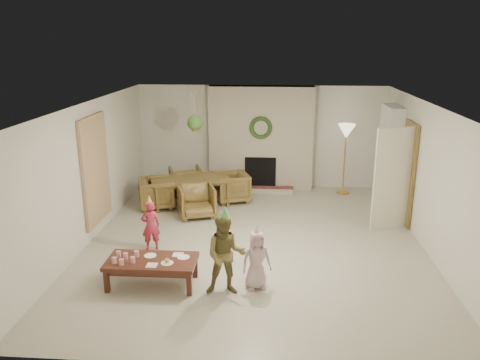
# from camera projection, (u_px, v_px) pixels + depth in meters

# --- Properties ---
(floor) EXTENTS (7.00, 7.00, 0.00)m
(floor) POSITION_uv_depth(u_px,v_px,m) (255.00, 241.00, 8.71)
(floor) COLOR #B7B29E
(floor) RESTS_ON ground
(ceiling) EXTENTS (7.00, 7.00, 0.00)m
(ceiling) POSITION_uv_depth(u_px,v_px,m) (256.00, 105.00, 8.00)
(ceiling) COLOR white
(ceiling) RESTS_ON wall_back
(wall_back) EXTENTS (7.00, 0.00, 7.00)m
(wall_back) POSITION_uv_depth(u_px,v_px,m) (261.00, 137.00, 11.70)
(wall_back) COLOR silver
(wall_back) RESTS_ON floor
(wall_front) EXTENTS (7.00, 0.00, 7.00)m
(wall_front) POSITION_uv_depth(u_px,v_px,m) (242.00, 268.00, 5.01)
(wall_front) COLOR silver
(wall_front) RESTS_ON floor
(wall_left) EXTENTS (0.00, 7.00, 7.00)m
(wall_left) POSITION_uv_depth(u_px,v_px,m) (89.00, 173.00, 8.56)
(wall_left) COLOR silver
(wall_left) RESTS_ON floor
(wall_right) EXTENTS (0.00, 7.00, 7.00)m
(wall_right) POSITION_uv_depth(u_px,v_px,m) (430.00, 179.00, 8.14)
(wall_right) COLOR silver
(wall_right) RESTS_ON floor
(fireplace_mass) EXTENTS (2.50, 0.40, 2.50)m
(fireplace_mass) POSITION_uv_depth(u_px,v_px,m) (261.00, 138.00, 11.51)
(fireplace_mass) COLOR #5C2518
(fireplace_mass) RESTS_ON floor
(fireplace_hearth) EXTENTS (1.60, 0.30, 0.12)m
(fireplace_hearth) POSITION_uv_depth(u_px,v_px,m) (260.00, 189.00, 11.51)
(fireplace_hearth) COLOR maroon
(fireplace_hearth) RESTS_ON floor
(fireplace_firebox) EXTENTS (0.75, 0.12, 0.75)m
(fireplace_firebox) POSITION_uv_depth(u_px,v_px,m) (260.00, 172.00, 11.56)
(fireplace_firebox) COLOR black
(fireplace_firebox) RESTS_ON floor
(fireplace_wreath) EXTENTS (0.54, 0.10, 0.54)m
(fireplace_wreath) POSITION_uv_depth(u_px,v_px,m) (261.00, 128.00, 11.20)
(fireplace_wreath) COLOR #224218
(fireplace_wreath) RESTS_ON fireplace_mass
(floor_lamp_base) EXTENTS (0.31, 0.31, 0.03)m
(floor_lamp_base) POSITION_uv_depth(u_px,v_px,m) (343.00, 192.00, 11.43)
(floor_lamp_base) COLOR gold
(floor_lamp_base) RESTS_ON floor
(floor_lamp_post) EXTENTS (0.03, 0.03, 1.51)m
(floor_lamp_post) POSITION_uv_depth(u_px,v_px,m) (345.00, 162.00, 11.22)
(floor_lamp_post) COLOR gold
(floor_lamp_post) RESTS_ON floor
(floor_lamp_shade) EXTENTS (0.40, 0.40, 0.33)m
(floor_lamp_shade) POSITION_uv_depth(u_px,v_px,m) (346.00, 131.00, 11.01)
(floor_lamp_shade) COLOR beige
(floor_lamp_shade) RESTS_ON floor_lamp_post
(bookshelf_carcass) EXTENTS (0.30, 1.00, 2.20)m
(bookshelf_carcass) POSITION_uv_depth(u_px,v_px,m) (389.00, 156.00, 10.40)
(bookshelf_carcass) COLOR white
(bookshelf_carcass) RESTS_ON floor
(bookshelf_shelf_a) EXTENTS (0.30, 0.92, 0.03)m
(bookshelf_shelf_a) POSITION_uv_depth(u_px,v_px,m) (386.00, 184.00, 10.58)
(bookshelf_shelf_a) COLOR white
(bookshelf_shelf_a) RESTS_ON bookshelf_carcass
(bookshelf_shelf_b) EXTENTS (0.30, 0.92, 0.03)m
(bookshelf_shelf_b) POSITION_uv_depth(u_px,v_px,m) (387.00, 167.00, 10.47)
(bookshelf_shelf_b) COLOR white
(bookshelf_shelf_b) RESTS_ON bookshelf_carcass
(bookshelf_shelf_c) EXTENTS (0.30, 0.92, 0.03)m
(bookshelf_shelf_c) POSITION_uv_depth(u_px,v_px,m) (389.00, 149.00, 10.36)
(bookshelf_shelf_c) COLOR white
(bookshelf_shelf_c) RESTS_ON bookshelf_carcass
(bookshelf_shelf_d) EXTENTS (0.30, 0.92, 0.03)m
(bookshelf_shelf_d) POSITION_uv_depth(u_px,v_px,m) (390.00, 131.00, 10.24)
(bookshelf_shelf_d) COLOR white
(bookshelf_shelf_d) RESTS_ON bookshelf_carcass
(books_row_lower) EXTENTS (0.20, 0.40, 0.24)m
(books_row_lower) POSITION_uv_depth(u_px,v_px,m) (387.00, 180.00, 10.40)
(books_row_lower) COLOR #A51E2E
(books_row_lower) RESTS_ON bookshelf_shelf_a
(books_row_mid) EXTENTS (0.20, 0.44, 0.24)m
(books_row_mid) POSITION_uv_depth(u_px,v_px,m) (386.00, 160.00, 10.48)
(books_row_mid) COLOR #295296
(books_row_mid) RESTS_ON bookshelf_shelf_b
(books_row_upper) EXTENTS (0.20, 0.36, 0.22)m
(books_row_upper) POSITION_uv_depth(u_px,v_px,m) (389.00, 145.00, 10.22)
(books_row_upper) COLOR #C57A2A
(books_row_upper) RESTS_ON bookshelf_shelf_c
(door_frame) EXTENTS (0.05, 0.86, 2.04)m
(door_frame) POSITION_uv_depth(u_px,v_px,m) (408.00, 173.00, 9.36)
(door_frame) COLOR brown
(door_frame) RESTS_ON floor
(door_leaf) EXTENTS (0.77, 0.32, 2.00)m
(door_leaf) POSITION_uv_depth(u_px,v_px,m) (393.00, 179.00, 9.03)
(door_leaf) COLOR beige
(door_leaf) RESTS_ON floor
(curtain_panel) EXTENTS (0.06, 1.20, 2.00)m
(curtain_panel) POSITION_uv_depth(u_px,v_px,m) (95.00, 170.00, 8.75)
(curtain_panel) COLOR beige
(curtain_panel) RESTS_ON wall_left
(dining_table) EXTENTS (1.93, 1.46, 0.60)m
(dining_table) POSITION_uv_depth(u_px,v_px,m) (191.00, 192.00, 10.56)
(dining_table) COLOR brown
(dining_table) RESTS_ON floor
(dining_chair_near) EXTENTS (0.91, 0.92, 0.66)m
(dining_chair_near) POSITION_uv_depth(u_px,v_px,m) (197.00, 201.00, 9.85)
(dining_chair_near) COLOR brown
(dining_chair_near) RESTS_ON floor
(dining_chair_far) EXTENTS (0.91, 0.92, 0.66)m
(dining_chair_far) POSITION_uv_depth(u_px,v_px,m) (186.00, 181.00, 11.24)
(dining_chair_far) COLOR brown
(dining_chair_far) RESTS_ON floor
(dining_chair_left) EXTENTS (0.92, 0.91, 0.66)m
(dining_chair_left) POSITION_uv_depth(u_px,v_px,m) (157.00, 193.00, 10.36)
(dining_chair_left) COLOR brown
(dining_chair_left) RESTS_ON floor
(dining_chair_right) EXTENTS (0.92, 0.91, 0.66)m
(dining_chair_right) POSITION_uv_depth(u_px,v_px,m) (232.00, 187.00, 10.78)
(dining_chair_right) COLOR brown
(dining_chair_right) RESTS_ON floor
(hanging_plant_cord) EXTENTS (0.01, 0.01, 0.70)m
(hanging_plant_cord) POSITION_uv_depth(u_px,v_px,m) (195.00, 112.00, 9.62)
(hanging_plant_cord) COLOR tan
(hanging_plant_cord) RESTS_ON ceiling
(hanging_plant_pot) EXTENTS (0.16, 0.16, 0.12)m
(hanging_plant_pot) POSITION_uv_depth(u_px,v_px,m) (195.00, 129.00, 9.72)
(hanging_plant_pot) COLOR brown
(hanging_plant_pot) RESTS_ON hanging_plant_cord
(hanging_plant_foliage) EXTENTS (0.32, 0.32, 0.32)m
(hanging_plant_foliage) POSITION_uv_depth(u_px,v_px,m) (195.00, 123.00, 9.68)
(hanging_plant_foliage) COLOR #28511B
(hanging_plant_foliage) RESTS_ON hanging_plant_pot
(coffee_table_top) EXTENTS (1.34, 0.67, 0.06)m
(coffee_table_top) POSITION_uv_depth(u_px,v_px,m) (152.00, 261.00, 7.08)
(coffee_table_top) COLOR #4A2418
(coffee_table_top) RESTS_ON floor
(coffee_table_apron) EXTENTS (1.24, 0.57, 0.08)m
(coffee_table_apron) POSITION_uv_depth(u_px,v_px,m) (152.00, 266.00, 7.10)
(coffee_table_apron) COLOR #4A2418
(coffee_table_apron) RESTS_ON floor
(coffee_leg_fl) EXTENTS (0.07, 0.07, 0.35)m
(coffee_leg_fl) POSITION_uv_depth(u_px,v_px,m) (107.00, 281.00, 6.92)
(coffee_leg_fl) COLOR #4A2418
(coffee_leg_fl) RESTS_ON floor
(coffee_leg_fr) EXTENTS (0.07, 0.07, 0.35)m
(coffee_leg_fr) POSITION_uv_depth(u_px,v_px,m) (189.00, 284.00, 6.84)
(coffee_leg_fr) COLOR #4A2418
(coffee_leg_fr) RESTS_ON floor
(coffee_leg_bl) EXTENTS (0.07, 0.07, 0.35)m
(coffee_leg_bl) POSITION_uv_depth(u_px,v_px,m) (119.00, 264.00, 7.44)
(coffee_leg_bl) COLOR #4A2418
(coffee_leg_bl) RESTS_ON floor
(coffee_leg_br) EXTENTS (0.07, 0.07, 0.35)m
(coffee_leg_br) POSITION_uv_depth(u_px,v_px,m) (195.00, 267.00, 7.36)
(coffee_leg_br) COLOR #4A2418
(coffee_leg_br) RESTS_ON floor
(cup_a) EXTENTS (0.07, 0.07, 0.09)m
(cup_a) POSITION_uv_depth(u_px,v_px,m) (114.00, 260.00, 6.94)
(cup_a) COLOR white
(cup_a) RESTS_ON coffee_table_top
(cup_b) EXTENTS (0.07, 0.07, 0.09)m
(cup_b) POSITION_uv_depth(u_px,v_px,m) (119.00, 254.00, 7.14)
(cup_b) COLOR white
(cup_b) RESTS_ON coffee_table_top
(cup_c) EXTENTS (0.07, 0.07, 0.09)m
(cup_c) POSITION_uv_depth(u_px,v_px,m) (121.00, 262.00, 6.89)
(cup_c) COLOR white
(cup_c) RESTS_ON coffee_table_top
(cup_d) EXTENTS (0.07, 0.07, 0.09)m
(cup_d) POSITION_uv_depth(u_px,v_px,m) (126.00, 256.00, 7.08)
(cup_d) COLOR white
(cup_d) RESTS_ON coffee_table_top
(cup_e) EXTENTS (0.07, 0.07, 0.09)m
(cup_e) POSITION_uv_depth(u_px,v_px,m) (133.00, 260.00, 6.95)
(cup_e) COLOR white
(cup_e) RESTS_ON coffee_table_top
(cup_f) EXTENTS (0.07, 0.07, 0.09)m
(cup_f) POSITION_uv_depth(u_px,v_px,m) (137.00, 254.00, 7.15)
(cup_f) COLOR white
(cup_f) RESTS_ON coffee_table_top
(plate_a) EXTENTS (0.19, 0.19, 0.01)m
(plate_a) POSITION_uv_depth(u_px,v_px,m) (150.00, 256.00, 7.19)
(plate_a) COLOR white
(plate_a) RESTS_ON coffee_table_top
(plate_b) EXTENTS (0.19, 0.19, 0.01)m
(plate_b) POSITION_uv_depth(u_px,v_px,m) (167.00, 263.00, 6.95)
(plate_b) COLOR white
(plate_b) RESTS_ON coffee_table_top
(plate_c) EXTENTS (0.19, 0.19, 0.01)m
(plate_c) POSITION_uv_depth(u_px,v_px,m) (184.00, 257.00, 7.14)
(plate_c) COLOR white
(plate_c) RESTS_ON coffee_table_top
(food_scoop) EXTENTS (0.07, 0.07, 0.07)m
(food_scoop) POSITION_uv_depth(u_px,v_px,m) (167.00, 260.00, 6.94)
(food_scoop) COLOR tan
(food_scoop) RESTS_ON plate_b
(napkin_left) EXTENTS (0.15, 0.15, 0.01)m
(napkin_left) POSITION_uv_depth(u_px,v_px,m) (152.00, 265.00, 6.89)
(napkin_left) COLOR #FEBBCF
(napkin_left) RESTS_ON coffee_table_top
(napkin_right) EXTENTS (0.15, 0.15, 0.01)m
(napkin_right) POSITION_uv_depth(u_px,v_px,m) (178.00, 255.00, 7.22)
(napkin_right) COLOR #FEBBCF
(napkin_right) RESTS_ON coffee_table_top
(child_red) EXTENTS (0.38, 0.33, 0.89)m
(child_red) POSITION_uv_depth(u_px,v_px,m) (151.00, 226.00, 8.25)
(child_red) COLOR #9F2235
(child_red) RESTS_ON floor
(party_hat_red) EXTENTS (0.13, 0.13, 0.17)m
(party_hat_red) POSITION_uv_depth(u_px,v_px,m) (149.00, 200.00, 8.12)
(party_hat_red) COLOR #E6BD4C
(party_hat_red) RESTS_ON child_red
(child_plaid) EXTENTS (0.62, 0.50, 1.21)m
(child_plaid) POSITION_uv_depth(u_px,v_px,m) (226.00, 255.00, 6.77)
(child_plaid) COLOR #965129
(child_plaid) RESTS_ON floor
(party_hat_plaid) EXTENTS (0.18, 0.18, 0.20)m
(party_hat_plaid) POSITION_uv_depth(u_px,v_px,m) (225.00, 212.00, 6.59)
(party_hat_plaid) COLOR #5AB84F
(party_hat_plaid) RESTS_ON child_plaid
(child_pink) EXTENTS (0.51, 0.41, 0.90)m
(child_pink) POSITION_uv_depth(u_px,v_px,m) (256.00, 260.00, 6.98)
(child_pink) COLOR #CDA4B4
(child_pink) RESTS_ON floor
(party_hat_pink) EXTENTS (0.13, 0.13, 0.16)m
(party_hat_pink) POSITION_uv_depth(u_px,v_px,m) (257.00, 229.00, 6.84)
(party_hat_pink) COLOR silver
(party_hat_pink) RESTS_ON child_pink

